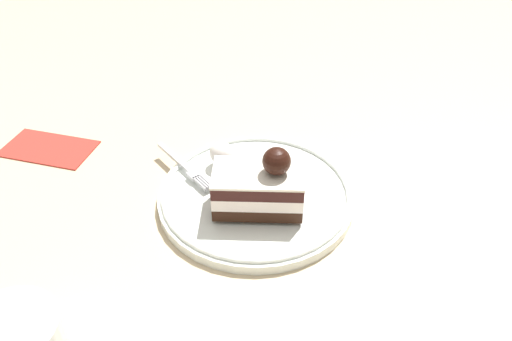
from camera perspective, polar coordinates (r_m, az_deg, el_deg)
ground_plane at (r=0.65m, az=-1.95°, el=-1.92°), size 2.40×2.40×0.00m
dessert_plate at (r=0.63m, az=0.00°, el=-2.79°), size 0.24×0.24×0.02m
cake_slice at (r=0.58m, az=0.42°, el=-1.82°), size 0.11×0.07×0.08m
whipped_cream_dollop at (r=0.66m, az=-3.98°, el=2.02°), size 0.03×0.03×0.03m
fork at (r=0.66m, az=-8.15°, el=0.46°), size 0.08×0.10×0.00m
folded_napkin at (r=0.78m, az=-22.59°, el=2.39°), size 0.14×0.10×0.00m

